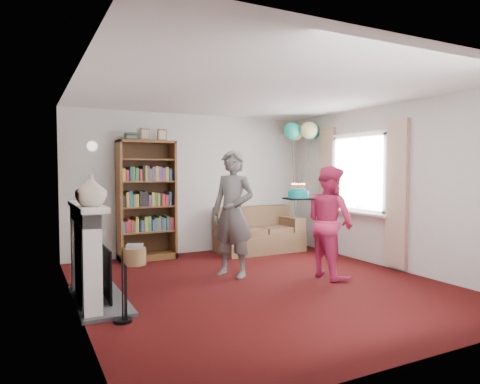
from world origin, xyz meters
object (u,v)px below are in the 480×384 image
bookcase (146,201)px  person_magenta (330,222)px  person_striped (233,213)px  sofa (258,234)px  birthday_cake (298,195)px

bookcase → person_magenta: bearing=-50.4°
bookcase → person_striped: bearing=-65.4°
person_striped → person_magenta: bearing=27.5°
person_magenta → sofa: bearing=-2.8°
sofa → birthday_cake: (-0.45, -1.94, 0.85)m
bookcase → sofa: (2.03, -0.24, -0.66)m
sofa → person_striped: size_ratio=0.86×
person_striped → birthday_cake: (0.79, -0.46, 0.27)m
person_striped → person_magenta: person_striped is taller
bookcase → birthday_cake: bearing=-54.1°
person_striped → sofa: bearing=106.7°
bookcase → person_striped: size_ratio=1.23×
bookcase → sofa: size_ratio=1.43×
person_magenta → bookcase: bearing=38.3°
sofa → person_magenta: person_magenta is taller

